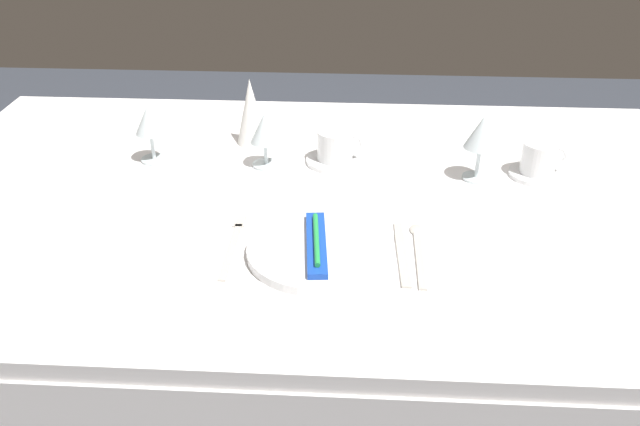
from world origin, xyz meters
TOP-DOWN VIEW (x-y plane):
  - dining_table at (0.00, 0.00)m, footprint 1.80×1.11m
  - dinner_plate at (0.03, -0.23)m, footprint 0.26×0.26m
  - toothbrush_package at (0.03, -0.23)m, footprint 0.05×0.21m
  - fork_outer at (-0.13, -0.21)m, footprint 0.02×0.22m
  - dinner_knife at (0.19, -0.23)m, footprint 0.02×0.21m
  - spoon_soup at (0.22, -0.20)m, footprint 0.03×0.22m
  - saucer_left at (0.51, 0.12)m, footprint 0.12×0.12m
  - coffee_cup_left at (0.52, 0.12)m, footprint 0.10×0.08m
  - saucer_right at (0.05, 0.16)m, footprint 0.14×0.14m
  - coffee_cup_right at (0.05, 0.16)m, footprint 0.11×0.08m
  - wine_glass_centre at (-0.38, 0.14)m, footprint 0.07×0.07m
  - wine_glass_left at (0.37, 0.09)m, footprint 0.07×0.07m
  - wine_glass_right at (-0.11, 0.13)m, footprint 0.07×0.07m
  - napkin_folded at (-0.16, 0.26)m, footprint 0.08×0.08m

SIDE VIEW (x-z plane):
  - dining_table at x=0.00m, z-range 0.29..1.03m
  - dinner_knife at x=0.19m, z-range 0.74..0.74m
  - fork_outer at x=-0.13m, z-range 0.74..0.74m
  - spoon_soup at x=0.22m, z-range 0.74..0.75m
  - saucer_left at x=0.51m, z-range 0.74..0.75m
  - saucer_right at x=0.05m, z-range 0.74..0.75m
  - dinner_plate at x=0.03m, z-range 0.74..0.76m
  - toothbrush_package at x=0.03m, z-range 0.75..0.78m
  - coffee_cup_right at x=0.05m, z-range 0.75..0.82m
  - coffee_cup_left at x=0.52m, z-range 0.75..0.82m
  - napkin_folded at x=-0.16m, z-range 0.74..0.91m
  - wine_glass_right at x=-0.11m, z-range 0.76..0.89m
  - wine_glass_centre at x=-0.38m, z-range 0.77..0.91m
  - wine_glass_left at x=0.37m, z-range 0.77..0.92m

